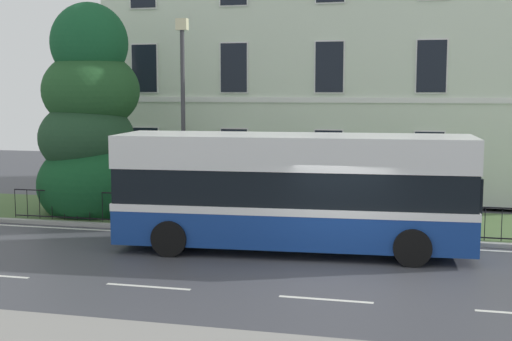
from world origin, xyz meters
TOP-DOWN VIEW (x-y plane):
  - ground_plane at (0.00, 0.90)m, footprint 60.00×56.00m
  - georgian_townhouse at (-1.56, 14.00)m, footprint 18.76×8.27m
  - iron_verge_railing at (-1.56, 4.40)m, footprint 19.57×0.04m
  - evergreen_tree at (-9.34, 6.25)m, footprint 4.27×4.27m
  - single_decker_bus at (-1.48, 2.36)m, footprint 9.69×3.13m
  - street_lamp_post at (-5.55, 4.99)m, footprint 0.36×0.24m
  - litter_bin at (1.51, 5.28)m, footprint 0.47×0.47m

SIDE VIEW (x-z plane):
  - ground_plane at x=0.00m, z-range -0.11..0.07m
  - iron_verge_railing at x=-1.56m, z-range 0.14..1.11m
  - litter_bin at x=1.51m, z-range 0.12..1.15m
  - single_decker_bus at x=-1.48m, z-range 0.08..3.26m
  - evergreen_tree at x=-9.34m, z-range -1.14..6.81m
  - street_lamp_post at x=-5.55m, z-range 0.61..7.08m
  - georgian_townhouse at x=-1.56m, z-range 0.16..13.40m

